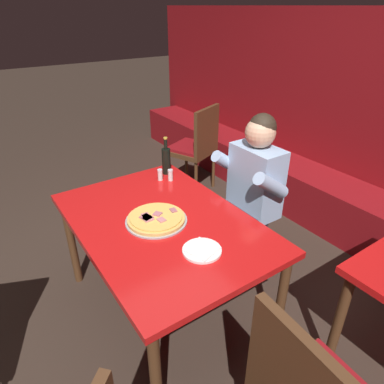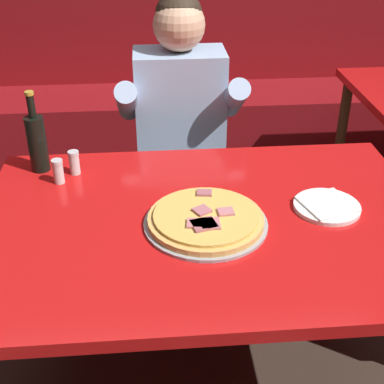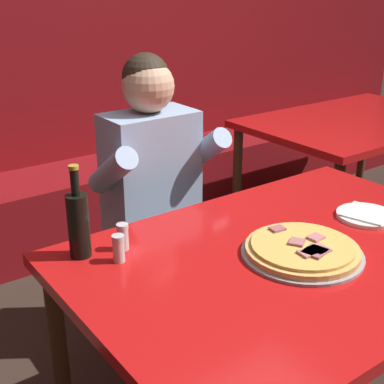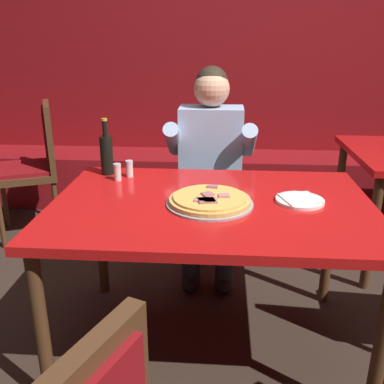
% 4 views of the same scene
% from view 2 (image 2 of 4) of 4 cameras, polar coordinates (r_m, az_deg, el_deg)
% --- Properties ---
extents(ground_plane, '(24.00, 24.00, 0.00)m').
position_cam_2_polar(ground_plane, '(2.15, 1.30, -19.76)').
color(ground_plane, '#33261E').
extents(booth_wall_panel, '(6.80, 0.16, 1.90)m').
position_cam_2_polar(booth_wall_panel, '(3.61, -2.30, 19.48)').
color(booth_wall_panel, maroon).
rests_on(booth_wall_panel, ground_plane).
extents(booth_bench, '(6.46, 0.48, 0.46)m').
position_cam_2_polar(booth_bench, '(3.52, -1.80, 6.88)').
color(booth_bench, maroon).
rests_on(booth_bench, ground_plane).
extents(main_dining_table, '(1.40, 0.96, 0.75)m').
position_cam_2_polar(main_dining_table, '(1.68, 1.58, -4.93)').
color(main_dining_table, '#4C2D19').
rests_on(main_dining_table, ground_plane).
extents(pizza, '(0.37, 0.37, 0.05)m').
position_cam_2_polar(pizza, '(1.60, 1.48, -2.97)').
color(pizza, '#9E9EA3').
rests_on(pizza, main_dining_table).
extents(plate_white_paper, '(0.21, 0.21, 0.02)m').
position_cam_2_polar(plate_white_paper, '(1.74, 14.19, -1.46)').
color(plate_white_paper, white).
rests_on(plate_white_paper, main_dining_table).
extents(beer_bottle, '(0.07, 0.07, 0.29)m').
position_cam_2_polar(beer_bottle, '(1.94, -16.21, 5.20)').
color(beer_bottle, black).
rests_on(beer_bottle, main_dining_table).
extents(shaker_oregano, '(0.04, 0.04, 0.09)m').
position_cam_2_polar(shaker_oregano, '(1.87, -14.07, 2.04)').
color(shaker_oregano, silver).
rests_on(shaker_oregano, main_dining_table).
extents(shaker_parmesan, '(0.04, 0.04, 0.09)m').
position_cam_2_polar(shaker_parmesan, '(1.91, -12.43, 2.98)').
color(shaker_parmesan, silver).
rests_on(shaker_parmesan, main_dining_table).
extents(diner_seated_blue_shirt, '(0.53, 0.53, 1.27)m').
position_cam_2_polar(diner_seated_blue_shirt, '(2.29, -1.12, 6.14)').
color(diner_seated_blue_shirt, black).
rests_on(diner_seated_blue_shirt, ground_plane).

